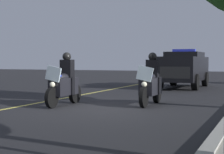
{
  "coord_description": "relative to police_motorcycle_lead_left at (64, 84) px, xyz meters",
  "views": [
    {
      "loc": [
        10.34,
        4.81,
        1.46
      ],
      "look_at": [
        -1.32,
        0.0,
        0.9
      ],
      "focal_mm": 60.62,
      "sensor_mm": 36.0,
      "label": 1
    }
  ],
  "objects": [
    {
      "name": "police_motorcycle_lead_left",
      "position": [
        0.0,
        0.0,
        0.0
      ],
      "size": [
        2.14,
        0.56,
        1.72
      ],
      "color": "black",
      "rests_on": "ground"
    },
    {
      "name": "police_suv",
      "position": [
        -9.35,
        1.93,
        0.37
      ],
      "size": [
        4.91,
        2.08,
        2.05
      ],
      "color": "black",
      "rests_on": "ground"
    },
    {
      "name": "lane_stripe_center",
      "position": [
        0.3,
        -1.17,
        -0.7
      ],
      "size": [
        48.0,
        0.12,
        0.01
      ],
      "primitive_type": "cube",
      "color": "#E0D14C",
      "rests_on": "ground"
    },
    {
      "name": "police_motorcycle_lead_right",
      "position": [
        -1.19,
        2.55,
        0.0
      ],
      "size": [
        2.14,
        0.56,
        1.72
      ],
      "color": "black",
      "rests_on": "ground"
    },
    {
      "name": "ground_plane",
      "position": [
        0.3,
        1.25,
        -0.7
      ],
      "size": [
        80.0,
        80.0,
        0.0
      ],
      "primitive_type": "plane",
      "color": "black"
    }
  ]
}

